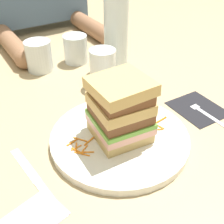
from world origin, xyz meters
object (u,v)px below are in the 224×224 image
Objects in this scene: juice_glass at (103,69)px; fork at (205,112)px; napkin_pink at (32,219)px; water_bottle at (116,26)px; main_plate at (120,138)px; empty_tumbler_0 at (39,56)px; napkin_dark at (198,108)px; empty_tumbler_1 at (76,49)px; knife at (38,182)px; sandwich at (120,110)px.

fork is at bearing -60.54° from juice_glass.
fork is at bearing 7.37° from napkin_pink.
juice_glass is 0.14m from water_bottle.
main_plate is at bearing 20.70° from napkin_pink.
juice_glass is 1.05× the size of napkin_pink.
empty_tumbler_0 is (-0.25, 0.42, 0.04)m from fork.
napkin_pink is (-0.45, -0.08, -0.00)m from napkin_dark.
empty_tumbler_1 is (-0.13, 0.39, 0.04)m from napkin_dark.
knife is 2.35× the size of empty_tumbler_1.
juice_glass is (0.09, 0.22, -0.03)m from sandwich.
sandwich reaches higher than juice_glass.
napkin_dark is at bearing -71.14° from empty_tumbler_1.
empty_tumbler_0 is 1.05× the size of empty_tumbler_1.
juice_glass reaches higher than fork.
sandwich reaches higher than napkin_dark.
empty_tumbler_0 reaches higher than empty_tumbler_1.
napkin_dark is at bearing -80.95° from water_bottle.
sandwich is 0.24m from juice_glass.
empty_tumbler_0 is (-0.02, 0.40, -0.04)m from sandwich.
main_plate is 2.92× the size of napkin_pink.
water_bottle is 2.90× the size of napkin_pink.
water_bottle reaches higher than napkin_dark.
napkin_pink is at bearing -172.63° from fork.
sandwich is 0.47× the size of water_bottle.
water_bottle reaches higher than main_plate.
juice_glass is 0.21m from empty_tumbler_0.
sandwich is 1.51× the size of empty_tumbler_0.
juice_glass is at bearing 67.90° from main_plate.
water_bottle is (-0.05, 0.30, 0.13)m from napkin_dark.
sandwich is 1.59× the size of empty_tumbler_1.
water_bottle is at bearing -47.96° from empty_tumbler_1.
napkin_dark and knife have the same top height.
empty_tumbler_0 is 0.91× the size of napkin_pink.
napkin_dark is 0.33m from water_bottle.
sandwich is at bearing 173.87° from fork.
fork is at bearing -1.29° from knife.
juice_glass is 0.17m from empty_tumbler_1.
fork is 0.35m from water_bottle.
sandwich is 0.20m from knife.
juice_glass is 0.43m from napkin_pink.
juice_glass reaches higher than main_plate.
fork is 0.58× the size of water_bottle.
water_bottle is at bearing 58.66° from main_plate.
empty_tumbler_0 is (-0.02, 0.40, 0.04)m from main_plate.
water_bottle is (0.36, 0.31, 0.13)m from knife.
empty_tumbler_0 reaches higher than main_plate.
empty_tumbler_1 is (-0.13, 0.42, 0.04)m from fork.
main_plate is 3.23× the size of empty_tumbler_0.
water_bottle is at bearing 40.36° from knife.
empty_tumbler_1 reaches higher than napkin_dark.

